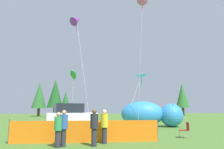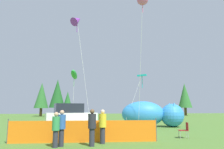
{
  "view_description": "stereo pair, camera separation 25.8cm",
  "coord_description": "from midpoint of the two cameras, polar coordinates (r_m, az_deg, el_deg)",
  "views": [
    {
      "loc": [
        -2.05,
        -14.74,
        1.79
      ],
      "look_at": [
        0.78,
        3.11,
        4.59
      ],
      "focal_mm": 35.0,
      "sensor_mm": 36.0,
      "label": 1
    },
    {
      "loc": [
        -1.79,
        -14.78,
        1.79
      ],
      "look_at": [
        0.78,
        3.11,
        4.59
      ],
      "focal_mm": 35.0,
      "sensor_mm": 36.0,
      "label": 2
    }
  ],
  "objects": [
    {
      "name": "spectator_in_black_shirt",
      "position": [
        11.51,
        -1.8,
        -13.02
      ],
      "size": [
        0.38,
        0.38,
        1.72
      ],
      "color": "#2D2D38",
      "rests_on": "ground"
    },
    {
      "name": "folding_chair",
      "position": [
        14.4,
        18.98,
        -13.28
      ],
      "size": [
        0.64,
        0.64,
        0.94
      ],
      "rotation": [
        0.0,
        0.0,
        2.92
      ],
      "color": "maroon",
      "rests_on": "ground"
    },
    {
      "name": "horizon_tree_east",
      "position": [
        48.06,
        -11.38,
        -6.85
      ],
      "size": [
        2.24,
        2.24,
        5.35
      ],
      "color": "brown",
      "rests_on": "ground"
    },
    {
      "name": "spectator_in_red_shirt",
      "position": [
        10.72,
        -13.78,
        -13.42
      ],
      "size": [
        0.35,
        0.35,
        1.61
      ],
      "color": "#2D2D38",
      "rests_on": "ground"
    },
    {
      "name": "parked_car",
      "position": [
        17.45,
        -10.38,
        -11.1
      ],
      "size": [
        4.06,
        2.41,
        2.15
      ],
      "rotation": [
        0.0,
        0.0,
        0.22
      ],
      "color": "white",
      "rests_on": "ground"
    },
    {
      "name": "safety_fence",
      "position": [
        12.03,
        -6.59,
        -14.56
      ],
      "size": [
        7.87,
        0.36,
        1.25
      ],
      "rotation": [
        0.0,
        0.0,
        -0.04
      ],
      "color": "orange",
      "rests_on": "ground"
    },
    {
      "name": "spectator_in_blue_shirt",
      "position": [
        10.93,
        -12.36,
        -13.11
      ],
      "size": [
        0.37,
        0.37,
        1.7
      ],
      "color": "#2D2D38",
      "rests_on": "ground"
    },
    {
      "name": "horizon_tree_mid",
      "position": [
        58.19,
        18.6,
        -5.25
      ],
      "size": [
        3.37,
        3.37,
        8.04
      ],
      "color": "brown",
      "rests_on": "ground"
    },
    {
      "name": "ground_plane",
      "position": [
        14.99,
        -0.79,
        -15.65
      ],
      "size": [
        120.0,
        120.0,
        0.0
      ],
      "primitive_type": "plane",
      "color": "#4C752D"
    },
    {
      "name": "kite_green_fish",
      "position": [
        23.98,
        -9.55,
        -0.06
      ],
      "size": [
        0.92,
        2.52,
        5.97
      ],
      "color": "silver",
      "rests_on": "ground"
    },
    {
      "name": "kite_teal_diamond",
      "position": [
        22.44,
        8.13,
        -0.41
      ],
      "size": [
        2.74,
        1.39,
        5.27
      ],
      "color": "silver",
      "rests_on": "ground"
    },
    {
      "name": "kite_pink_octopus",
      "position": [
        21.57,
        8.33,
        18.73
      ],
      "size": [
        1.05,
        2.11,
        12.29
      ],
      "color": "silver",
      "rests_on": "ground"
    },
    {
      "name": "horizon_tree_west",
      "position": [
        52.12,
        -17.78,
        -5.23
      ],
      "size": [
        3.18,
        3.18,
        7.59
      ],
      "color": "brown",
      "rests_on": "ground"
    },
    {
      "name": "kite_purple_delta",
      "position": [
        23.92,
        -8.77,
        13.77
      ],
      "size": [
        2.38,
        2.72,
        11.69
      ],
      "color": "silver",
      "rests_on": "ground"
    },
    {
      "name": "horizon_tree_northeast",
      "position": [
        48.8,
        -13.94,
        -4.88
      ],
      "size": [
        3.35,
        3.35,
        7.99
      ],
      "color": "brown",
      "rests_on": "ground"
    },
    {
      "name": "inflatable_cat",
      "position": [
        22.04,
        10.44,
        -10.34
      ],
      "size": [
        6.16,
        3.5,
        2.47
      ],
      "rotation": [
        0.0,
        0.0,
        -0.25
      ],
      "color": "#338CD8",
      "rests_on": "ground"
    },
    {
      "name": "spectator_in_grey_shirt",
      "position": [
        10.77,
        -4.54,
        -13.22
      ],
      "size": [
        0.38,
        0.38,
        1.75
      ],
      "color": "#2D2D38",
      "rests_on": "ground"
    }
  ]
}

